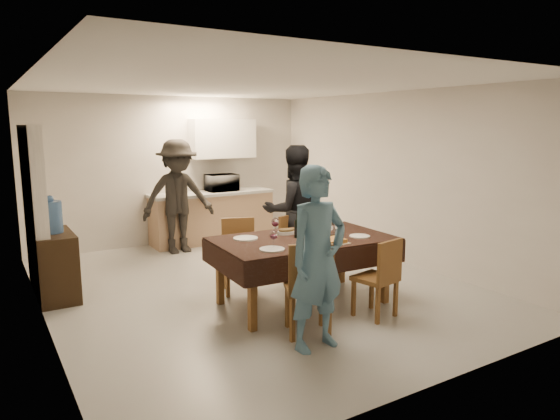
# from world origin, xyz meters

# --- Properties ---
(floor) EXTENTS (5.00, 6.00, 0.02)m
(floor) POSITION_xyz_m (0.00, 0.00, 0.00)
(floor) COLOR #A4A4A0
(floor) RESTS_ON ground
(ceiling) EXTENTS (5.00, 6.00, 0.02)m
(ceiling) POSITION_xyz_m (0.00, 0.00, 2.60)
(ceiling) COLOR white
(ceiling) RESTS_ON wall_back
(wall_back) EXTENTS (5.00, 0.02, 2.60)m
(wall_back) POSITION_xyz_m (0.00, 3.00, 1.30)
(wall_back) COLOR silver
(wall_back) RESTS_ON floor
(wall_front) EXTENTS (5.00, 0.02, 2.60)m
(wall_front) POSITION_xyz_m (0.00, -3.00, 1.30)
(wall_front) COLOR silver
(wall_front) RESTS_ON floor
(wall_left) EXTENTS (0.02, 6.00, 2.60)m
(wall_left) POSITION_xyz_m (-2.50, 0.00, 1.30)
(wall_left) COLOR silver
(wall_left) RESTS_ON floor
(wall_right) EXTENTS (0.02, 6.00, 2.60)m
(wall_right) POSITION_xyz_m (2.50, 0.00, 1.30)
(wall_right) COLOR silver
(wall_right) RESTS_ON floor
(stub_partition) EXTENTS (0.15, 1.40, 2.10)m
(stub_partition) POSITION_xyz_m (-2.42, 1.20, 1.05)
(stub_partition) COLOR white
(stub_partition) RESTS_ON floor
(kitchen_base_cabinet) EXTENTS (2.20, 0.60, 0.86)m
(kitchen_base_cabinet) POSITION_xyz_m (0.60, 2.68, 0.43)
(kitchen_base_cabinet) COLOR tan
(kitchen_base_cabinet) RESTS_ON floor
(kitchen_worktop) EXTENTS (2.24, 0.64, 0.05)m
(kitchen_worktop) POSITION_xyz_m (0.60, 2.68, 0.89)
(kitchen_worktop) COLOR #B1B1AC
(kitchen_worktop) RESTS_ON kitchen_base_cabinet
(upper_cabinet) EXTENTS (1.20, 0.34, 0.70)m
(upper_cabinet) POSITION_xyz_m (0.90, 2.82, 1.85)
(upper_cabinet) COLOR white
(upper_cabinet) RESTS_ON wall_back
(dining_table) EXTENTS (2.10, 1.30, 0.80)m
(dining_table) POSITION_xyz_m (0.19, -0.86, 0.76)
(dining_table) COLOR black
(dining_table) RESTS_ON floor
(chair_near_left) EXTENTS (0.59, 0.61, 0.53)m
(chair_near_left) POSITION_xyz_m (-0.26, -1.70, 0.60)
(chair_near_left) COLOR brown
(chair_near_left) RESTS_ON floor
(chair_near_right) EXTENTS (0.48, 0.48, 0.48)m
(chair_near_right) POSITION_xyz_m (0.64, -1.69, 0.54)
(chair_near_right) COLOR brown
(chair_near_right) RESTS_ON floor
(chair_far_left) EXTENTS (0.54, 0.56, 0.50)m
(chair_far_left) POSITION_xyz_m (-0.26, -0.20, 0.57)
(chair_far_left) COLOR brown
(chair_far_left) RESTS_ON floor
(chair_far_right) EXTENTS (0.51, 0.52, 0.48)m
(chair_far_right) POSITION_xyz_m (0.64, -0.19, 0.54)
(chair_far_right) COLOR brown
(chair_far_right) RESTS_ON floor
(console) EXTENTS (0.44, 0.88, 0.82)m
(console) POSITION_xyz_m (-2.28, 0.88, 0.41)
(console) COLOR black
(console) RESTS_ON floor
(water_jug) EXTENTS (0.25, 0.25, 0.38)m
(water_jug) POSITION_xyz_m (-2.28, 0.88, 1.01)
(water_jug) COLOR #4673B3
(water_jug) RESTS_ON console
(wine_bottle) EXTENTS (0.07, 0.07, 0.29)m
(wine_bottle) POSITION_xyz_m (0.14, -0.81, 0.94)
(wine_bottle) COLOR black
(wine_bottle) RESTS_ON dining_table
(water_pitcher) EXTENTS (0.12, 0.12, 0.19)m
(water_pitcher) POSITION_xyz_m (0.54, -0.91, 0.89)
(water_pitcher) COLOR white
(water_pitcher) RESTS_ON dining_table
(savoury_tart) EXTENTS (0.40, 0.31, 0.05)m
(savoury_tart) POSITION_xyz_m (0.29, -1.24, 0.82)
(savoury_tart) COLOR #BE7A37
(savoury_tart) RESTS_ON dining_table
(salad_bowl) EXTENTS (0.16, 0.16, 0.06)m
(salad_bowl) POSITION_xyz_m (0.49, -0.68, 0.83)
(salad_bowl) COLOR silver
(salad_bowl) RESTS_ON dining_table
(mushroom_dish) EXTENTS (0.22, 0.22, 0.04)m
(mushroom_dish) POSITION_xyz_m (0.14, -0.58, 0.82)
(mushroom_dish) COLOR silver
(mushroom_dish) RESTS_ON dining_table
(wine_glass_a) EXTENTS (0.09, 0.09, 0.20)m
(wine_glass_a) POSITION_xyz_m (-0.36, -1.11, 0.90)
(wine_glass_a) COLOR white
(wine_glass_a) RESTS_ON dining_table
(wine_glass_b) EXTENTS (0.09, 0.09, 0.20)m
(wine_glass_b) POSITION_xyz_m (0.74, -0.61, 0.90)
(wine_glass_b) COLOR white
(wine_glass_b) RESTS_ON dining_table
(wine_glass_c) EXTENTS (0.09, 0.09, 0.21)m
(wine_glass_c) POSITION_xyz_m (-0.01, -0.56, 0.90)
(wine_glass_c) COLOR white
(wine_glass_c) RESTS_ON dining_table
(plate_near_left) EXTENTS (0.27, 0.27, 0.02)m
(plate_near_left) POSITION_xyz_m (-0.41, -1.16, 0.80)
(plate_near_left) COLOR silver
(plate_near_left) RESTS_ON dining_table
(plate_near_right) EXTENTS (0.24, 0.24, 0.01)m
(plate_near_right) POSITION_xyz_m (0.79, -1.16, 0.80)
(plate_near_right) COLOR silver
(plate_near_right) RESTS_ON dining_table
(plate_far_left) EXTENTS (0.28, 0.28, 0.02)m
(plate_far_left) POSITION_xyz_m (-0.41, -0.56, 0.81)
(plate_far_left) COLOR silver
(plate_far_left) RESTS_ON dining_table
(plate_far_right) EXTENTS (0.26, 0.26, 0.02)m
(plate_far_right) POSITION_xyz_m (0.79, -0.56, 0.80)
(plate_far_right) COLOR silver
(plate_far_right) RESTS_ON dining_table
(microwave) EXTENTS (0.55, 0.37, 0.30)m
(microwave) POSITION_xyz_m (0.80, 2.68, 1.06)
(microwave) COLOR white
(microwave) RESTS_ON kitchen_worktop
(person_near) EXTENTS (0.67, 0.47, 1.74)m
(person_near) POSITION_xyz_m (-0.36, -1.91, 0.87)
(person_near) COLOR teal
(person_near) RESTS_ON floor
(person_far) EXTENTS (1.01, 0.86, 1.83)m
(person_far) POSITION_xyz_m (0.74, 0.19, 0.91)
(person_far) COLOR black
(person_far) RESTS_ON floor
(person_kitchen) EXTENTS (1.21, 0.69, 1.87)m
(person_kitchen) POSITION_xyz_m (-0.20, 2.23, 0.94)
(person_kitchen) COLOR black
(person_kitchen) RESTS_ON floor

